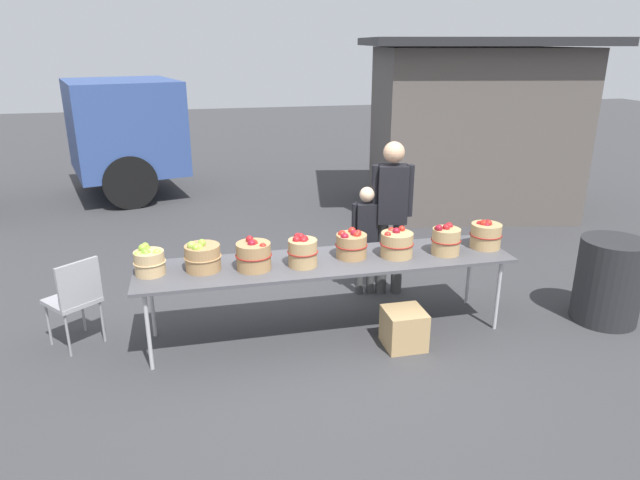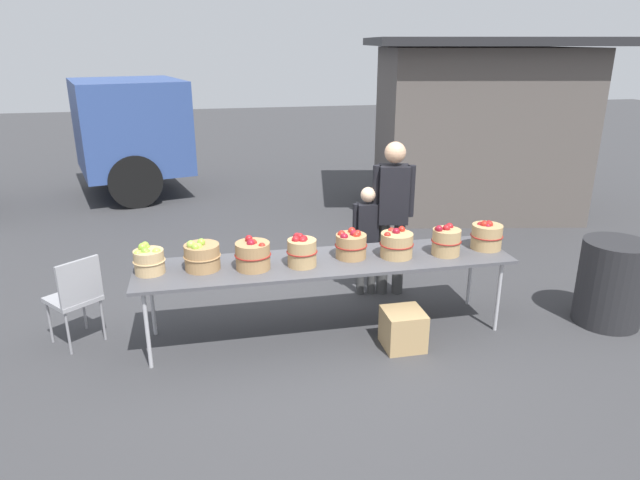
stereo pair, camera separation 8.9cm
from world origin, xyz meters
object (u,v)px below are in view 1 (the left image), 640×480
object	(u,v)px
apple_basket_red_0	(254,255)
produce_crate	(404,328)
apple_basket_green_1	(202,257)
apple_basket_red_1	(303,251)
apple_basket_green_0	(149,261)
child_customer	(366,232)
market_table	(327,264)
folding_chair	(75,296)
apple_basket_red_2	(351,244)
vendor_adult	(392,207)
trash_barrel	(609,281)
apple_basket_red_5	(486,235)
apple_basket_red_3	(397,244)
apple_basket_red_4	(446,240)

from	to	relation	value
apple_basket_red_0	produce_crate	xyz separation A→B (m)	(1.32, -0.36, -0.70)
apple_basket_green_1	apple_basket_red_1	distance (m)	0.89
apple_basket_green_0	child_customer	world-z (taller)	child_customer
apple_basket_red_1	produce_crate	world-z (taller)	apple_basket_red_1
market_table	apple_basket_green_0	xyz separation A→B (m)	(-1.59, 0.04, 0.15)
folding_chair	produce_crate	distance (m)	3.01
apple_basket_red_2	vendor_adult	world-z (taller)	vendor_adult
vendor_adult	trash_barrel	size ratio (longest dim) A/B	1.99
apple_basket_red_0	folding_chair	distance (m)	1.67
apple_basket_red_1	child_customer	bearing A→B (deg)	44.62
market_table	apple_basket_red_5	world-z (taller)	apple_basket_red_5
apple_basket_red_5	apple_basket_red_0	bearing A→B (deg)	-178.85
apple_basket_green_1	folding_chair	world-z (taller)	apple_basket_green_1
apple_basket_green_0	folding_chair	size ratio (longest dim) A/B	0.33
apple_basket_red_1	market_table	bearing A→B (deg)	15.80
apple_basket_red_0	apple_basket_red_1	distance (m)	0.44
apple_basket_red_2	vendor_adult	size ratio (longest dim) A/B	0.18
apple_basket_green_0	apple_basket_red_3	distance (m)	2.26
apple_basket_red_4	trash_barrel	xyz separation A→B (m)	(1.65, -0.30, -0.46)
apple_basket_green_0	produce_crate	size ratio (longest dim) A/B	0.78
apple_basket_red_5	child_customer	xyz separation A→B (m)	(-0.98, 0.80, -0.16)
apple_basket_red_2	vendor_adult	bearing A→B (deg)	47.64
child_customer	market_table	bearing A→B (deg)	55.82
folding_chair	apple_basket_green_0	bearing A→B (deg)	122.92
child_customer	produce_crate	world-z (taller)	child_customer
trash_barrel	apple_basket_red_5	bearing A→B (deg)	162.99
apple_basket_red_0	folding_chair	world-z (taller)	apple_basket_red_0
apple_basket_red_2	apple_basket_red_5	bearing A→B (deg)	-1.73
apple_basket_red_3	apple_basket_red_4	size ratio (longest dim) A/B	1.06
apple_basket_green_0	apple_basket_green_1	bearing A→B (deg)	-0.89
child_customer	vendor_adult	bearing A→B (deg)	175.72
apple_basket_red_1	apple_basket_red_2	bearing A→B (deg)	12.35
apple_basket_red_0	child_customer	bearing A→B (deg)	32.67
apple_basket_red_5	child_customer	bearing A→B (deg)	140.89
apple_basket_green_1	child_customer	distance (m)	1.93
market_table	child_customer	size ratio (longest dim) A/B	2.86
vendor_adult	child_customer	size ratio (longest dim) A/B	1.39
folding_chair	market_table	bearing A→B (deg)	134.60
apple_basket_red_3	folding_chair	size ratio (longest dim) A/B	0.38
apple_basket_green_0	vendor_adult	size ratio (longest dim) A/B	0.16
apple_basket_red_2	apple_basket_red_4	size ratio (longest dim) A/B	1.01
apple_basket_green_0	trash_barrel	size ratio (longest dim) A/B	0.33
apple_basket_red_1	child_customer	xyz separation A→B (m)	(0.87, 0.86, -0.17)
apple_basket_red_5	produce_crate	size ratio (longest dim) A/B	0.87
vendor_adult	child_customer	world-z (taller)	vendor_adult
market_table	apple_basket_green_0	distance (m)	1.60
apple_basket_red_4	trash_barrel	world-z (taller)	apple_basket_red_4
folding_chair	apple_basket_red_2	bearing A→B (deg)	136.07
apple_basket_red_5	apple_basket_red_4	bearing A→B (deg)	-171.33
apple_basket_green_0	apple_basket_green_1	xyz separation A→B (m)	(0.46, -0.01, 0.00)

